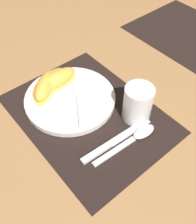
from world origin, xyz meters
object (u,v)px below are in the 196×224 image
at_px(plate, 70,99).
at_px(knife, 115,141).
at_px(fork, 79,96).
at_px(citrus_wedge_0, 56,80).
at_px(citrus_wedge_1, 50,83).
at_px(juice_glass, 137,105).
at_px(spoon, 136,137).
at_px(citrus_wedge_2, 45,86).

height_order(plate, knife, plate).
bearing_deg(plate, fork, 47.26).
distance_m(citrus_wedge_0, citrus_wedge_1, 0.02).
relative_size(juice_glass, citrus_wedge_1, 0.70).
xyz_separation_m(fork, citrus_wedge_0, (-0.08, -0.02, 0.02)).
height_order(plate, juice_glass, juice_glass).
bearing_deg(plate, knife, 1.19).
bearing_deg(citrus_wedge_0, spoon, 11.12).
height_order(citrus_wedge_0, citrus_wedge_1, citrus_wedge_0).
bearing_deg(citrus_wedge_1, spoon, 14.96).
bearing_deg(knife, spoon, 62.78).
xyz_separation_m(knife, citrus_wedge_1, (-0.25, -0.03, 0.03)).
distance_m(spoon, citrus_wedge_0, 0.28).
height_order(juice_glass, fork, juice_glass).
relative_size(juice_glass, fork, 0.61).
bearing_deg(fork, juice_glass, 30.49).
height_order(spoon, fork, fork).
distance_m(plate, citrus_wedge_1, 0.07).
bearing_deg(plate, citrus_wedge_0, -178.62).
height_order(fork, citrus_wedge_2, citrus_wedge_2).
height_order(fork, citrus_wedge_0, citrus_wedge_0).
bearing_deg(knife, fork, 175.11).
xyz_separation_m(knife, citrus_wedge_2, (-0.24, -0.04, 0.03)).
height_order(knife, spoon, spoon).
height_order(knife, fork, fork).
bearing_deg(spoon, fork, -170.14).
relative_size(plate, citrus_wedge_1, 1.77).
xyz_separation_m(knife, citrus_wedge_0, (-0.25, -0.01, 0.03)).
distance_m(knife, citrus_wedge_2, 0.25).
xyz_separation_m(spoon, citrus_wedge_1, (-0.28, -0.07, 0.03)).
xyz_separation_m(citrus_wedge_1, citrus_wedge_2, (0.01, -0.02, 0.00)).
bearing_deg(citrus_wedge_1, juice_glass, 28.87).
xyz_separation_m(juice_glass, citrus_wedge_0, (-0.22, -0.10, -0.01)).
height_order(plate, citrus_wedge_2, citrus_wedge_2).
xyz_separation_m(plate, citrus_wedge_1, (-0.07, -0.02, 0.03)).
bearing_deg(spoon, citrus_wedge_1, -165.04).
xyz_separation_m(spoon, citrus_wedge_0, (-0.27, -0.05, 0.03)).
bearing_deg(knife, citrus_wedge_0, -178.77).
relative_size(plate, citrus_wedge_0, 1.88).
relative_size(spoon, citrus_wedge_1, 1.33).
bearing_deg(plate, citrus_wedge_2, -146.64).
xyz_separation_m(juice_glass, citrus_wedge_2, (-0.22, -0.14, -0.01)).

